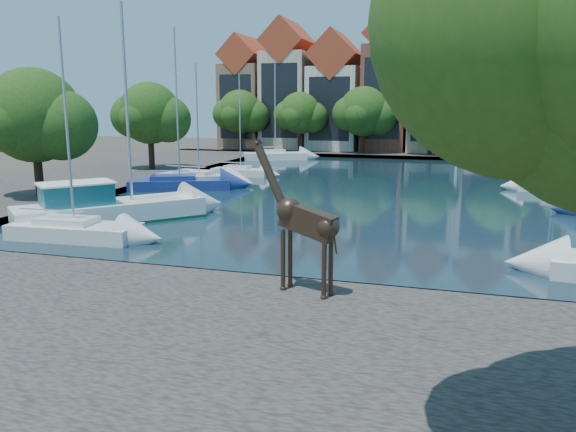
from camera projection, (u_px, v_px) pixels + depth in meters
name	position (u px, v px, depth m)	size (l,w,h in m)	color
ground	(303.00, 291.00, 19.65)	(160.00, 160.00, 0.00)	#38332B
water_basin	(385.00, 190.00, 42.20)	(38.00, 50.00, 0.08)	black
near_quay	(224.00, 375.00, 13.03)	(50.00, 14.00, 0.50)	#4C4642
far_quay	(416.00, 152.00, 72.23)	(60.00, 16.00, 0.50)	#4C4642
left_quay	(99.00, 175.00, 49.13)	(14.00, 52.00, 0.50)	#4C4642
townhouse_west_end	(247.00, 97.00, 77.23)	(5.44, 9.18, 14.93)	#826247
townhouse_west_mid	(289.00, 90.00, 75.39)	(5.94, 9.18, 16.79)	beige
townhouse_west_inner	(336.00, 96.00, 73.75)	(6.43, 9.18, 15.15)	silver
townhouse_center	(386.00, 88.00, 71.73)	(5.44, 9.18, 16.93)	brown
townhouse_east_inner	(435.00, 93.00, 70.19)	(5.94, 9.18, 15.79)	tan
townhouse_east_mid	(490.00, 89.00, 68.30)	(6.43, 9.18, 16.65)	beige
townhouse_east_end	(547.00, 98.00, 66.68)	(5.44, 9.18, 14.43)	#8C5A43
far_tree_far_west	(241.00, 113.00, 72.19)	(7.28, 5.60, 7.68)	#332114
far_tree_west	(300.00, 115.00, 69.98)	(6.76, 5.20, 7.36)	#332114
far_tree_mid_west	(364.00, 113.00, 67.71)	(7.80, 6.00, 8.00)	#332114
far_tree_mid_east	(432.00, 115.00, 65.51)	(7.02, 5.40, 7.52)	#332114
far_tree_east	(506.00, 114.00, 63.25)	(7.54, 5.80, 7.84)	#332114
side_tree_left_near	(35.00, 119.00, 35.67)	(7.80, 6.00, 8.20)	#332114
side_tree_left_far	(151.00, 115.00, 51.01)	(7.28, 5.60, 7.88)	#332114
giraffe_statue	(301.00, 219.00, 17.66)	(3.31, 1.32, 4.82)	#35261A
motorsailer	(105.00, 206.00, 30.43)	(8.72, 9.36, 11.58)	white
sailboat_left_a	(75.00, 227.00, 26.73)	(6.36, 2.55, 10.16)	silver
sailboat_left_b	(180.00, 181.00, 42.43)	(7.93, 5.39, 11.75)	navy
sailboat_left_c	(199.00, 176.00, 45.60)	(7.14, 3.23, 9.46)	silver
sailboat_left_d	(241.00, 170.00, 50.31)	(5.31, 2.08, 8.84)	silver
sailboat_left_e	(275.00, 154.00, 64.65)	(7.58, 5.19, 10.68)	white
sailboat_right_c	(554.00, 184.00, 41.39)	(5.30, 2.11, 9.16)	silver
sailboat_right_d	(559.00, 162.00, 56.41)	(5.03, 1.87, 10.15)	white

